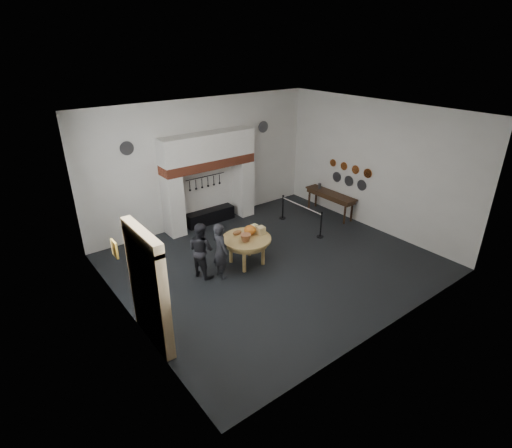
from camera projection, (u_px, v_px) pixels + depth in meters
floor at (273, 262)px, 12.35m from camera, size 9.00×8.00×0.02m
ceiling at (277, 114)px, 10.45m from camera, size 9.00×8.00×0.02m
wall_back at (203, 163)px, 14.28m from camera, size 9.00×0.02×4.50m
wall_front at (395, 247)px, 8.52m from camera, size 9.00×0.02×4.50m
wall_left at (121, 238)px, 8.93m from camera, size 0.02×8.00×4.50m
wall_right at (374, 166)px, 13.88m from camera, size 0.02×8.00×4.50m
chimney_pier_left at (173, 205)px, 13.71m from camera, size 0.55×0.70×2.15m
chimney_pier_right at (243, 188)px, 15.34m from camera, size 0.55×0.70×2.15m
hearth_brick_band at (208, 163)px, 14.00m from camera, size 3.50×0.72×0.32m
chimney_hood at (207, 146)px, 13.74m from camera, size 3.50×0.70×0.90m
iron_range at (210, 216)px, 14.93m from camera, size 1.90×0.45×0.50m
utensil_rail at (205, 177)px, 14.43m from camera, size 1.60×0.02×0.02m
door_recess at (145, 295)px, 8.65m from camera, size 0.04×1.10×2.50m
door_jamb_near at (163, 307)px, 8.17m from camera, size 0.22×0.30×2.60m
door_jamb_far at (136, 278)px, 9.18m from camera, size 0.22×0.30×2.60m
door_lintel at (141, 236)px, 8.10m from camera, size 0.22×1.70×0.30m
wall_plaque at (115, 249)px, 9.80m from camera, size 0.05×0.34×0.44m
work_table at (247, 239)px, 11.95m from camera, size 1.54×1.54×0.07m
pumpkin at (250, 230)px, 12.06m from camera, size 0.36×0.36×0.31m
cheese_block_big at (261, 230)px, 12.13m from camera, size 0.22×0.22×0.24m
cheese_block_small at (254, 228)px, 12.34m from camera, size 0.18×0.18×0.20m
wicker_basket at (246, 238)px, 11.70m from camera, size 0.33×0.33×0.22m
bread_loaf at (237, 233)px, 12.11m from camera, size 0.31×0.18×0.13m
visitor_near at (220, 251)px, 11.29m from camera, size 0.42×0.62×1.69m
visitor_far at (201, 250)px, 11.37m from camera, size 0.82×0.94×1.66m
side_table at (331, 194)px, 15.34m from camera, size 0.55×2.20×0.06m
pewter_jug at (320, 186)px, 15.71m from camera, size 0.12×0.12×0.22m
copper_pan_a at (368, 173)px, 14.12m from camera, size 0.03×0.34×0.34m
copper_pan_b at (356, 170)px, 14.52m from camera, size 0.03×0.32×0.32m
copper_pan_c at (344, 166)px, 14.92m from camera, size 0.03×0.30×0.30m
copper_pan_d at (333, 163)px, 15.31m from camera, size 0.03×0.28×0.28m
pewter_plate_left at (362, 185)px, 14.48m from camera, size 0.03×0.40×0.40m
pewter_plate_mid at (349, 181)px, 14.91m from camera, size 0.03×0.40×0.40m
pewter_plate_right at (337, 177)px, 15.34m from camera, size 0.03×0.40×0.40m
pewter_plate_back_left at (127, 148)px, 12.36m from camera, size 0.44×0.03×0.44m
pewter_plate_back_right at (263, 127)px, 15.33m from camera, size 0.44×0.03×0.44m
barrier_post_near at (321, 225)px, 13.73m from camera, size 0.05×0.05×0.90m
barrier_post_far at (283, 208)px, 15.17m from camera, size 0.05×0.05×0.90m
barrier_rope at (301, 206)px, 14.28m from camera, size 0.04×2.00×0.04m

